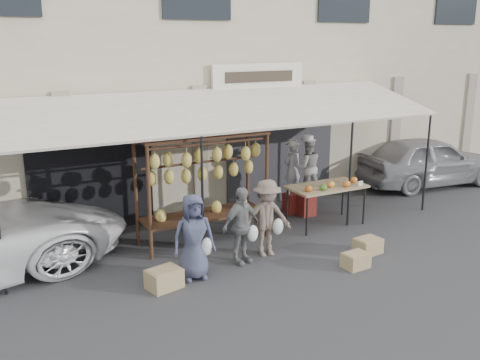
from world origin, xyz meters
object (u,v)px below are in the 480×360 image
object	(u,v)px
vendor_left	(292,169)
crate_near_a	(356,260)
vendor_right	(307,167)
customer_left	(194,237)
sedan	(428,161)
banana_rack	(203,167)
crate_far	(164,279)
customer_mid	(241,226)
produce_table	(328,187)
customer_right	(267,218)
crate_near_b	(368,246)

from	to	relation	value
vendor_left	crate_near_a	xyz separation A→B (m)	(-0.74, -3.19, -0.94)
vendor_right	customer_left	xyz separation A→B (m)	(-3.67, -1.88, -0.41)
customer_left	sedan	xyz separation A→B (m)	(8.20, 2.48, -0.05)
banana_rack	crate_far	distance (m)	2.59
vendor_right	customer_left	size ratio (longest dim) A/B	0.89
vendor_right	crate_near_a	bearing A→B (deg)	88.88
customer_mid	vendor_right	bearing A→B (deg)	17.28
produce_table	customer_right	world-z (taller)	customer_right
customer_left	vendor_left	bearing A→B (deg)	39.33
banana_rack	customer_mid	world-z (taller)	banana_rack
banana_rack	sedan	distance (m)	7.46
crate_near_a	crate_far	distance (m)	3.44
customer_mid	crate_near_b	distance (m)	2.56
crate_near_a	crate_near_b	xyz separation A→B (m)	(0.65, 0.42, 0.01)
produce_table	sedan	size ratio (longest dim) A/B	0.41
sedan	banana_rack	bearing A→B (deg)	104.92
produce_table	vendor_left	distance (m)	1.14
vendor_left	customer_mid	distance (m)	3.20
customer_right	crate_far	distance (m)	2.33
customer_mid	crate_near_a	size ratio (longest dim) A/B	3.17
crate_near_b	crate_far	size ratio (longest dim) A/B	0.90
crate_far	customer_mid	bearing A→B (deg)	10.95
vendor_left	sedan	bearing A→B (deg)	-178.10
banana_rack	crate_near_b	size ratio (longest dim) A/B	5.32
sedan	produce_table	bearing A→B (deg)	113.99
customer_mid	crate_near_a	distance (m)	2.16
crate_near_a	crate_far	bearing A→B (deg)	165.53
sedan	crate_far	bearing A→B (deg)	113.63
banana_rack	crate_near_b	xyz separation A→B (m)	(2.52, -2.05, -1.42)
banana_rack	sedan	xyz separation A→B (m)	(7.34, 1.01, -0.87)
produce_table	vendor_left	world-z (taller)	vendor_left
customer_right	crate_near_b	bearing A→B (deg)	-17.89
customer_mid	produce_table	bearing A→B (deg)	3.78
banana_rack	sedan	world-z (taller)	banana_rack
vendor_left	customer_mid	size ratio (longest dim) A/B	0.84
produce_table	crate_near_a	world-z (taller)	produce_table
crate_near_b	sedan	size ratio (longest dim) A/B	0.12
customer_right	crate_far	size ratio (longest dim) A/B	2.73
customer_mid	crate_far	bearing A→B (deg)	175.58
customer_mid	customer_right	world-z (taller)	customer_right
vendor_right	crate_far	bearing A→B (deg)	42.13
customer_mid	sedan	distance (m)	7.55
customer_left	crate_far	bearing A→B (deg)	-160.85
produce_table	customer_mid	size ratio (longest dim) A/B	1.18
customer_right	sedan	size ratio (longest dim) A/B	0.36
vendor_left	banana_rack	bearing A→B (deg)	14.24
customer_left	sedan	bearing A→B (deg)	23.73
banana_rack	customer_right	size ratio (longest dim) A/B	1.75
banana_rack	vendor_right	bearing A→B (deg)	8.33
vendor_left	customer_mid	world-z (taller)	vendor_left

